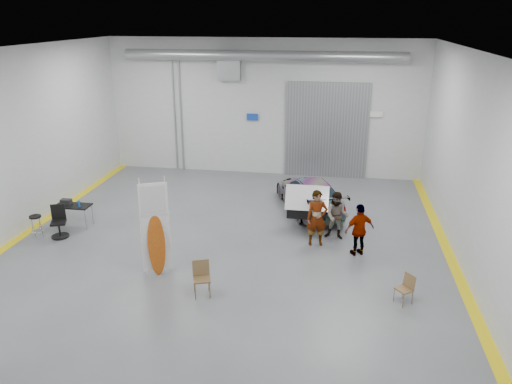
% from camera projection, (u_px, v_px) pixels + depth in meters
% --- Properties ---
extents(ground, '(16.00, 16.00, 0.00)m').
position_uv_depth(ground, '(225.00, 248.00, 15.64)').
color(ground, '#585A5F').
rests_on(ground, ground).
extents(room_shell, '(14.02, 16.18, 6.01)m').
position_uv_depth(room_shell, '(245.00, 107.00, 16.29)').
color(room_shell, '#BBBDBF').
rests_on(room_shell, ground).
extents(sedan_car, '(3.16, 4.59, 1.23)m').
position_uv_depth(sedan_car, '(310.00, 194.00, 18.57)').
color(sedan_car, white).
rests_on(sedan_car, ground).
extents(person_a, '(0.73, 0.55, 1.81)m').
position_uv_depth(person_a, '(317.00, 218.00, 15.63)').
color(person_a, '#7E6245').
rests_on(person_a, ground).
extents(person_b, '(0.85, 0.69, 1.59)m').
position_uv_depth(person_b, '(337.00, 216.00, 16.09)').
color(person_b, slate).
rests_on(person_b, ground).
extents(person_c, '(1.02, 0.79, 1.64)m').
position_uv_depth(person_c, '(359.00, 230.00, 15.00)').
color(person_c, olive).
rests_on(person_c, ground).
extents(surfboard_display, '(0.75, 0.45, 2.86)m').
position_uv_depth(surfboard_display, '(152.00, 236.00, 13.76)').
color(surfboard_display, white).
rests_on(surfboard_display, ground).
extents(folding_chair_near, '(0.55, 0.58, 0.92)m').
position_uv_depth(folding_chair_near, '(202.00, 285.00, 12.98)').
color(folding_chair_near, brown).
rests_on(folding_chair_near, ground).
extents(folding_chair_far, '(0.51, 0.59, 0.78)m').
position_uv_depth(folding_chair_far, '(403.00, 294.00, 12.63)').
color(folding_chair_far, brown).
rests_on(folding_chair_far, ground).
extents(shop_stool, '(0.40, 0.40, 0.77)m').
position_uv_depth(shop_stool, '(37.00, 227.00, 16.27)').
color(shop_stool, black).
rests_on(shop_stool, ground).
extents(work_table, '(1.21, 0.61, 0.99)m').
position_uv_depth(work_table, '(71.00, 205.00, 17.08)').
color(work_table, gray).
rests_on(work_table, ground).
extents(office_chair, '(0.60, 0.64, 1.06)m').
position_uv_depth(office_chair, '(60.00, 223.00, 16.34)').
color(office_chair, black).
rests_on(office_chair, ground).
extents(trunk_lid, '(1.44, 0.87, 0.04)m').
position_uv_depth(trunk_lid, '(307.00, 195.00, 16.61)').
color(trunk_lid, silver).
rests_on(trunk_lid, sedan_car).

